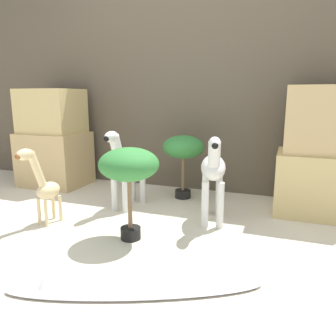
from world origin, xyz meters
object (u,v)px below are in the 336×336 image
at_px(surfboard, 133,286).
at_px(zebra_right, 213,172).
at_px(potted_palm_front, 129,168).
at_px(potted_palm_back, 183,149).
at_px(zebra_left, 127,163).
at_px(giraffe_figurine, 43,184).

bearing_deg(surfboard, zebra_right, 80.79).
relative_size(zebra_right, potted_palm_front, 1.09).
height_order(zebra_right, potted_palm_back, zebra_right).
xyz_separation_m(zebra_left, potted_palm_back, (0.38, 0.44, 0.07)).
xyz_separation_m(zebra_right, zebra_left, (-0.79, 0.09, 0.00)).
height_order(zebra_left, potted_palm_back, zebra_left).
bearing_deg(potted_palm_back, potted_palm_front, -92.85).
bearing_deg(zebra_right, zebra_left, 173.55).
bearing_deg(surfboard, giraffe_figurine, 151.37).
xyz_separation_m(zebra_right, surfboard, (-0.17, -1.05, -0.39)).
distance_m(potted_palm_front, potted_palm_back, 1.03).
bearing_deg(giraffe_figurine, surfboard, -28.63).
bearing_deg(potted_palm_front, zebra_right, 47.70).
xyz_separation_m(zebra_left, potted_palm_front, (0.33, -0.59, 0.10)).
distance_m(zebra_right, zebra_left, 0.79).
relative_size(zebra_right, surfboard, 0.54).
xyz_separation_m(giraffe_figurine, potted_palm_front, (0.73, -0.01, 0.18)).
distance_m(zebra_right, surfboard, 1.14).
height_order(zebra_right, potted_palm_front, zebra_right).
xyz_separation_m(giraffe_figurine, potted_palm_back, (0.78, 1.02, 0.15)).
bearing_deg(zebra_left, potted_palm_back, 48.99).
bearing_deg(zebra_left, surfboard, -61.64).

